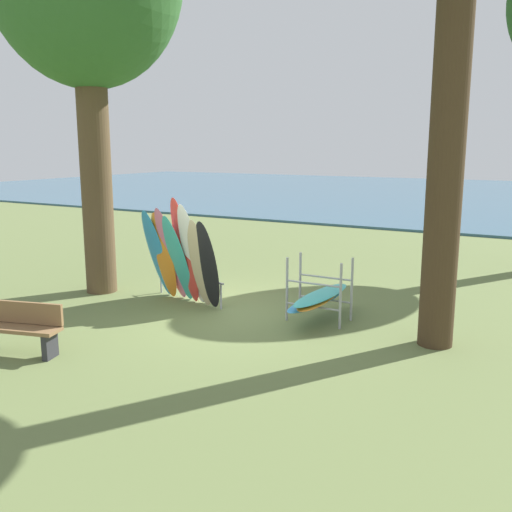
{
  "coord_description": "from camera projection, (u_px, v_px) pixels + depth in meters",
  "views": [
    {
      "loc": [
        5.99,
        -9.22,
        3.36
      ],
      "look_at": [
        0.31,
        0.84,
        1.1
      ],
      "focal_mm": 39.73,
      "sensor_mm": 36.0,
      "label": 1
    }
  ],
  "objects": [
    {
      "name": "park_bench",
      "position": [
        21.0,
        327.0,
        9.2
      ],
      "size": [
        1.46,
        0.77,
        0.85
      ],
      "color": "#2D2D33",
      "rests_on": "ground"
    },
    {
      "name": "lake_water",
      "position": [
        473.0,
        196.0,
        37.95
      ],
      "size": [
        80.0,
        36.0,
        0.1
      ],
      "primitive_type": "cube",
      "color": "#38607A",
      "rests_on": "ground"
    },
    {
      "name": "ground_plane",
      "position": [
        222.0,
        315.0,
        11.41
      ],
      "size": [
        80.0,
        80.0,
        0.0
      ],
      "primitive_type": "plane",
      "color": "olive"
    },
    {
      "name": "leaning_board_pile",
      "position": [
        181.0,
        257.0,
        12.06
      ],
      "size": [
        2.13,
        0.95,
        2.32
      ],
      "color": "#2D8ED1",
      "rests_on": "ground"
    },
    {
      "name": "board_storage_rack",
      "position": [
        319.0,
        297.0,
        10.98
      ],
      "size": [
        1.15,
        2.13,
        1.25
      ],
      "color": "#9EA0A5",
      "rests_on": "ground"
    }
  ]
}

